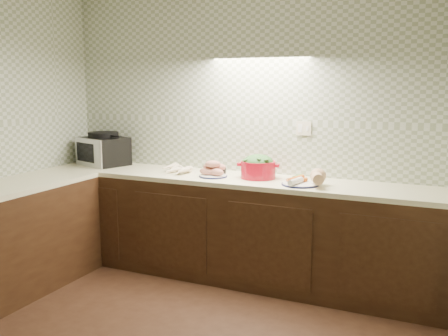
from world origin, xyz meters
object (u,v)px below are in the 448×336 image
at_px(toaster_oven, 103,150).
at_px(onion_bowl, 218,169).
at_px(sweet_potato_plate, 213,171).
at_px(veg_plate, 309,179).
at_px(parsnip_pile, 178,170).
at_px(dutch_oven, 258,167).

relative_size(toaster_oven, onion_bowl, 3.91).
distance_m(sweet_potato_plate, veg_plate, 0.85).
bearing_deg(onion_bowl, veg_plate, -12.14).
bearing_deg(sweet_potato_plate, toaster_oven, 173.93).
xyz_separation_m(onion_bowl, veg_plate, (0.89, -0.19, 0.01)).
bearing_deg(sweet_potato_plate, parsnip_pile, 173.72).
bearing_deg(parsnip_pile, veg_plate, -2.66).
xyz_separation_m(toaster_oven, veg_plate, (2.13, -0.15, -0.10)).
distance_m(sweet_potato_plate, dutch_oven, 0.40).
distance_m(toaster_oven, dutch_oven, 1.66).
bearing_deg(dutch_oven, sweet_potato_plate, -177.52).
height_order(onion_bowl, dutch_oven, dutch_oven).
bearing_deg(sweet_potato_plate, onion_bowl, 101.36).
bearing_deg(onion_bowl, dutch_oven, -10.88).
relative_size(sweet_potato_plate, onion_bowl, 1.75).
bearing_deg(dutch_oven, onion_bowl, 157.52).
bearing_deg(parsnip_pile, dutch_oven, 4.09).
height_order(parsnip_pile, dutch_oven, dutch_oven).
relative_size(dutch_oven, veg_plate, 1.00).
bearing_deg(toaster_oven, onion_bowl, 20.65).
bearing_deg(toaster_oven, parsnip_pile, 12.86).
relative_size(onion_bowl, dutch_oven, 0.38).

